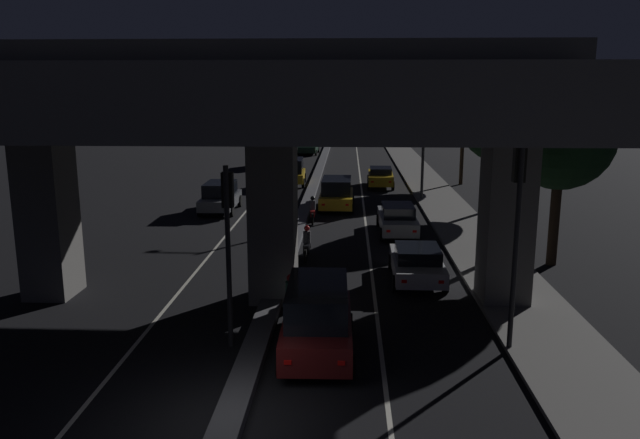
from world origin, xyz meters
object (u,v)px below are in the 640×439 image
car_taxi_yellow_fifth (380,176)px  motorcycle_white_filtering_near (291,299)px  car_white_second (417,263)px  car_silver_third (397,219)px  car_dark_green_fourth_oncoming (309,147)px  car_taxi_yellow_second_oncoming (291,171)px  traffic_light_left_of_median (228,225)px  motorcycle_black_filtering_mid (307,245)px  street_lamp (418,121)px  car_dark_red_lead (317,317)px  car_black_third_oncoming (269,155)px  traffic_light_right_of_median (517,210)px  car_taxi_yellow_fourth (337,193)px  car_grey_lead_oncoming (220,196)px  motorcycle_red_filtering_far (313,211)px  pedestrian_on_sidewalk (487,242)px

car_taxi_yellow_fifth → motorcycle_white_filtering_near: size_ratio=2.53×
car_white_second → car_silver_third: (-0.15, 7.57, 0.06)m
car_dark_green_fourth_oncoming → car_white_second: bearing=10.9°
motorcycle_white_filtering_near → car_taxi_yellow_second_oncoming: bearing=5.8°
traffic_light_left_of_median → motorcycle_black_filtering_mid: bearing=80.4°
car_dark_green_fourth_oncoming → street_lamp: bearing=19.5°
motorcycle_white_filtering_near → car_dark_green_fourth_oncoming: bearing=3.6°
car_dark_red_lead → car_dark_green_fourth_oncoming: (-3.48, 50.93, -0.28)m
car_black_third_oncoming → motorcycle_black_filtering_mid: car_black_third_oncoming is taller
traffic_light_left_of_median → motorcycle_white_filtering_near: 3.90m
traffic_light_right_of_median → motorcycle_white_filtering_near: traffic_light_right_of_median is taller
street_lamp → car_dark_red_lead: street_lamp is taller
car_taxi_yellow_second_oncoming → motorcycle_white_filtering_near: (2.41, -26.72, -0.43)m
car_silver_third → car_black_third_oncoming: bearing=19.9°
car_dark_red_lead → car_dark_green_fourth_oncoming: 51.05m
car_dark_green_fourth_oncoming → motorcycle_black_filtering_mid: size_ratio=2.41×
car_taxi_yellow_fourth → car_taxi_yellow_fifth: (2.99, 8.41, -0.19)m
car_grey_lead_oncoming → car_taxi_yellow_second_oncoming: 10.57m
traffic_light_right_of_median → car_taxi_yellow_second_oncoming: 30.35m
car_white_second → car_silver_third: 7.57m
traffic_light_right_of_median → car_taxi_yellow_second_oncoming: size_ratio=1.37×
car_white_second → car_black_third_oncoming: car_black_third_oncoming is taller
car_taxi_yellow_fifth → car_grey_lead_oncoming: 13.52m
traffic_light_left_of_median → car_taxi_yellow_fifth: size_ratio=1.11×
motorcycle_white_filtering_near → car_silver_third: bearing=-19.4°
street_lamp → motorcycle_black_filtering_mid: (-5.99, -14.07, -4.36)m
traffic_light_left_of_median → car_black_third_oncoming: 40.22m
car_taxi_yellow_second_oncoming → traffic_light_right_of_median: bearing=14.9°
street_lamp → car_black_third_oncoming: street_lamp is taller
motorcycle_red_filtering_far → traffic_light_right_of_median: bearing=-161.2°
traffic_light_left_of_median → car_taxi_yellow_fourth: size_ratio=1.17×
motorcycle_black_filtering_mid → motorcycle_red_filtering_far: 7.12m
car_dark_red_lead → car_dark_green_fourth_oncoming: car_dark_red_lead is taller
traffic_light_left_of_median → traffic_light_right_of_median: 7.68m
car_taxi_yellow_fifth → motorcycle_red_filtering_far: size_ratio=2.40×
street_lamp → car_taxi_yellow_second_oncoming: bearing=145.1°
traffic_light_right_of_median → motorcycle_black_filtering_mid: traffic_light_right_of_median is taller
traffic_light_left_of_median → motorcycle_red_filtering_far: bearing=85.2°
car_taxi_yellow_fifth → car_taxi_yellow_second_oncoming: bearing=85.9°
car_taxi_yellow_fourth → car_taxi_yellow_second_oncoming: 9.71m
car_dark_red_lead → car_silver_third: car_dark_red_lead is taller
car_taxi_yellow_fifth → pedestrian_on_sidewalk: pedestrian_on_sidewalk is taller
car_white_second → pedestrian_on_sidewalk: pedestrian_on_sidewalk is taller
car_grey_lead_oncoming → car_taxi_yellow_second_oncoming: (3.20, 10.08, 0.13)m
car_taxi_yellow_fourth → car_black_third_oncoming: size_ratio=0.91×
traffic_light_right_of_median → car_dark_red_lead: (-5.23, -0.40, -2.93)m
car_taxi_yellow_second_oncoming → pedestrian_on_sidewalk: 22.95m
car_taxi_yellow_fifth → car_silver_third: bearing=-178.0°
traffic_light_left_of_median → car_white_second: traffic_light_left_of_median is taller
car_dark_red_lead → motorcycle_white_filtering_near: (-0.97, 2.63, -0.40)m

